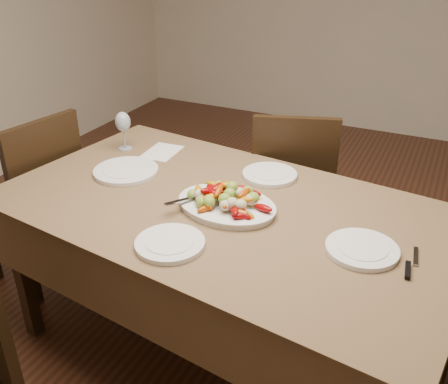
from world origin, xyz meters
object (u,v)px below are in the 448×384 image
(serving_platter, at_px, (227,206))
(plate_near, at_px, (170,244))
(chair_far, at_px, (291,188))
(chair_left, at_px, (31,199))
(dining_table, at_px, (224,282))
(wine_glass, at_px, (124,130))
(plate_left, at_px, (126,171))
(plate_right, at_px, (362,249))
(plate_far, at_px, (270,175))

(serving_platter, relative_size, plate_near, 1.62)
(chair_far, bearing_deg, chair_left, 12.31)
(dining_table, xyz_separation_m, chair_far, (0.03, 0.80, 0.10))
(dining_table, bearing_deg, wine_glass, 156.15)
(serving_platter, relative_size, plate_left, 1.36)
(serving_platter, relative_size, plate_right, 1.59)
(plate_left, bearing_deg, wine_glass, 126.39)
(chair_left, bearing_deg, plate_left, 100.17)
(serving_platter, xyz_separation_m, plate_near, (-0.07, -0.32, -0.00))
(plate_left, height_order, wine_glass, wine_glass)
(plate_near, bearing_deg, plate_far, 80.43)
(dining_table, bearing_deg, serving_platter, -43.80)
(serving_platter, bearing_deg, plate_far, 82.35)
(chair_far, distance_m, plate_left, 0.95)
(plate_far, bearing_deg, serving_platter, -97.65)
(dining_table, height_order, plate_right, plate_right)
(wine_glass, bearing_deg, dining_table, -23.85)
(dining_table, distance_m, serving_platter, 0.39)
(serving_platter, distance_m, wine_glass, 0.80)
(plate_left, xyz_separation_m, plate_far, (0.60, 0.25, 0.00))
(chair_far, bearing_deg, dining_table, 69.19)
(serving_platter, relative_size, wine_glass, 1.94)
(chair_far, height_order, plate_near, chair_far)
(plate_near, relative_size, wine_glass, 1.20)
(serving_platter, xyz_separation_m, plate_right, (0.54, -0.06, -0.00))
(chair_left, distance_m, serving_platter, 1.23)
(dining_table, distance_m, plate_left, 0.66)
(dining_table, height_order, plate_near, plate_near)
(chair_left, height_order, plate_left, chair_left)
(chair_left, height_order, wine_glass, wine_glass)
(serving_platter, xyz_separation_m, wine_glass, (-0.72, 0.33, 0.09))
(plate_left, bearing_deg, plate_far, 22.35)
(plate_right, distance_m, plate_near, 0.66)
(dining_table, relative_size, chair_far, 1.94)
(chair_left, bearing_deg, plate_near, 79.21)
(plate_right, bearing_deg, plate_left, 171.45)
(chair_left, bearing_deg, serving_platter, 94.88)
(dining_table, xyz_separation_m, plate_far, (0.07, 0.33, 0.39))
(serving_platter, height_order, plate_near, serving_platter)
(dining_table, xyz_separation_m, plate_right, (0.57, -0.08, 0.39))
(dining_table, relative_size, plate_left, 6.31)
(wine_glass, bearing_deg, chair_left, -152.94)
(chair_left, bearing_deg, dining_table, 95.78)
(plate_right, bearing_deg, wine_glass, 162.72)
(plate_left, height_order, plate_far, same)
(chair_left, bearing_deg, plate_right, 94.16)
(chair_left, relative_size, plate_near, 3.88)
(chair_left, distance_m, wine_glass, 0.65)
(plate_near, distance_m, wine_glass, 0.93)
(chair_left, relative_size, plate_left, 3.26)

